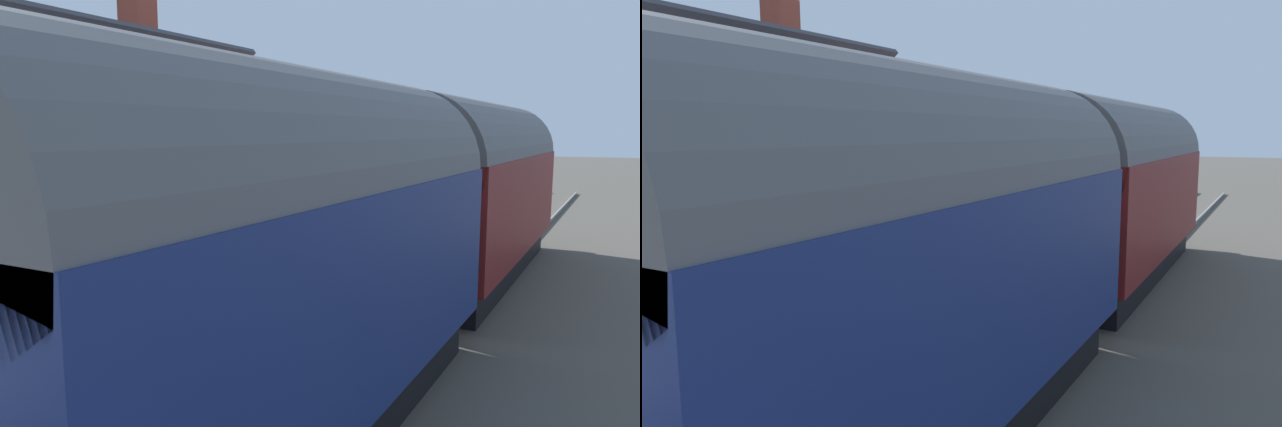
# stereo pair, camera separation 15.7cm
# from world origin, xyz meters

# --- Properties ---
(ground_plane) EXTENTS (160.00, 160.00, 0.00)m
(ground_plane) POSITION_xyz_m (0.00, 0.00, 0.00)
(ground_plane) COLOR #4C473F
(platform) EXTENTS (32.00, 5.59, 0.84)m
(platform) POSITION_xyz_m (0.00, 3.79, 0.42)
(platform) COLOR #A39B8C
(platform) RESTS_ON ground
(platform_edge_coping) EXTENTS (32.00, 0.36, 0.02)m
(platform_edge_coping) POSITION_xyz_m (0.00, 1.18, 0.85)
(platform_edge_coping) COLOR beige
(platform_edge_coping) RESTS_ON platform
(rail_near) EXTENTS (52.00, 0.08, 0.14)m
(rail_near) POSITION_xyz_m (0.00, -1.62, 0.07)
(rail_near) COLOR gray
(rail_near) RESTS_ON ground
(rail_far) EXTENTS (52.00, 0.08, 0.14)m
(rail_far) POSITION_xyz_m (0.00, -0.18, 0.07)
(rail_far) COLOR gray
(rail_far) RESTS_ON ground
(train) EXTENTS (17.69, 2.73, 4.32)m
(train) POSITION_xyz_m (-0.31, -0.90, 2.21)
(train) COLOR black
(train) RESTS_ON ground
(station_building) EXTENTS (6.62, 3.71, 5.79)m
(station_building) POSITION_xyz_m (-3.19, 4.78, 2.46)
(station_building) COLOR white
(station_building) RESTS_ON platform
(bench_near_building) EXTENTS (1.42, 0.49, 0.88)m
(bench_near_building) POSITION_xyz_m (5.49, 3.42, 1.32)
(bench_near_building) COLOR teal
(bench_near_building) RESTS_ON platform
(bench_by_lamp) EXTENTS (1.41, 0.48, 0.88)m
(bench_by_lamp) POSITION_xyz_m (8.15, 3.30, 1.32)
(bench_by_lamp) COLOR teal
(bench_by_lamp) RESTS_ON platform
(bench_mid_platform) EXTENTS (1.42, 0.50, 0.88)m
(bench_mid_platform) POSITION_xyz_m (3.03, 3.19, 1.32)
(bench_mid_platform) COLOR teal
(bench_mid_platform) RESTS_ON platform
(planter_edge_near) EXTENTS (0.58, 0.58, 0.74)m
(planter_edge_near) POSITION_xyz_m (6.89, 3.10, 1.24)
(planter_edge_near) COLOR gray
(planter_edge_near) RESTS_ON platform
(planter_corner_building) EXTENTS (0.91, 0.32, 0.62)m
(planter_corner_building) POSITION_xyz_m (-3.50, 2.24, 1.14)
(planter_corner_building) COLOR #9E5138
(planter_corner_building) RESTS_ON platform
(station_sign_board) EXTENTS (0.96, 0.06, 1.57)m
(station_sign_board) POSITION_xyz_m (-1.75, 2.02, 2.03)
(station_sign_board) COLOR black
(station_sign_board) RESTS_ON platform
(tree_distant) EXTENTS (4.18, 4.15, 6.38)m
(tree_distant) POSITION_xyz_m (2.48, 11.40, 4.42)
(tree_distant) COLOR #4C3828
(tree_distant) RESTS_ON ground
(tree_behind_building) EXTENTS (4.88, 4.78, 6.69)m
(tree_behind_building) POSITION_xyz_m (6.36, 9.61, 4.41)
(tree_behind_building) COLOR #4C3828
(tree_behind_building) RESTS_ON ground
(tree_far_right) EXTENTS (4.34, 4.18, 7.35)m
(tree_far_right) POSITION_xyz_m (13.29, 13.44, 5.35)
(tree_far_right) COLOR #4C3828
(tree_far_right) RESTS_ON ground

